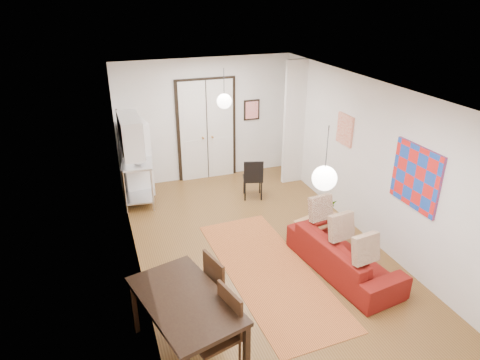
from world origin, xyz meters
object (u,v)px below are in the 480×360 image
object	(u,v)px
black_side_chair	(251,173)
sofa	(343,255)
dining_chair_near	(196,288)
dining_table	(185,305)
dining_chair_far	(210,323)
coffee_table	(320,222)
fridge	(136,159)
kitchen_counter	(138,173)

from	to	relation	value
black_side_chair	sofa	bearing A→B (deg)	113.77
dining_chair_near	black_side_chair	bearing A→B (deg)	134.25
dining_table	sofa	bearing A→B (deg)	17.55
dining_chair_far	coffee_table	bearing A→B (deg)	113.88
black_side_chair	dining_chair_far	bearing A→B (deg)	79.58
dining_table	black_side_chair	size ratio (longest dim) A/B	1.92
coffee_table	dining_table	size ratio (longest dim) A/B	0.55
fridge	dining_table	distance (m)	5.02
sofa	kitchen_counter	distance (m)	4.73
fridge	black_side_chair	world-z (taller)	fridge
sofa	kitchen_counter	xyz separation A→B (m)	(-2.82, 3.78, 0.32)
dining_table	dining_chair_near	xyz separation A→B (m)	(0.25, 0.46, -0.15)
sofa	coffee_table	distance (m)	1.06
dining_table	dining_chair_far	world-z (taller)	dining_chair_far
kitchen_counter	dining_table	bearing A→B (deg)	-82.00
fridge	dining_chair_near	world-z (taller)	fridge
dining_table	kitchen_counter	bearing A→B (deg)	90.00
dining_chair_near	black_side_chair	size ratio (longest dim) A/B	1.18
coffee_table	dining_table	xyz separation A→B (m)	(-2.96, -1.94, 0.45)
kitchen_counter	dining_chair_far	bearing A→B (deg)	-79.09
sofa	black_side_chair	bearing A→B (deg)	-0.37
sofa	fridge	size ratio (longest dim) A/B	1.27
kitchen_counter	sofa	bearing A→B (deg)	-45.27
dining_chair_near	coffee_table	bearing A→B (deg)	103.69
coffee_table	dining_chair_near	size ratio (longest dim) A/B	0.90
coffee_table	black_side_chair	xyz separation A→B (m)	(-0.56, 2.12, 0.20)
coffee_table	dining_chair_far	xyz separation A→B (m)	(-2.71, -2.18, 0.30)
sofa	dining_chair_far	bearing A→B (deg)	105.72
coffee_table	kitchen_counter	world-z (taller)	kitchen_counter
fridge	dining_chair_far	xyz separation A→B (m)	(0.25, -5.26, -0.20)
fridge	dining_chair_near	xyz separation A→B (m)	(0.25, -4.56, -0.20)
sofa	dining_table	size ratio (longest dim) A/B	1.20
kitchen_counter	dining_chair_near	world-z (taller)	dining_chair_near
dining_table	fridge	bearing A→B (deg)	90.00
coffee_table	fridge	bearing A→B (deg)	133.83
sofa	black_side_chair	world-z (taller)	black_side_chair
coffee_table	fridge	xyz separation A→B (m)	(-2.96, 3.08, 0.50)
fridge	dining_chair_far	bearing A→B (deg)	-95.28
dining_table	dining_chair_far	bearing A→B (deg)	-43.59
dining_chair_far	dining_table	bearing A→B (deg)	-148.51
fridge	dining_chair_far	distance (m)	5.27
dining_chair_near	dining_chair_far	world-z (taller)	same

